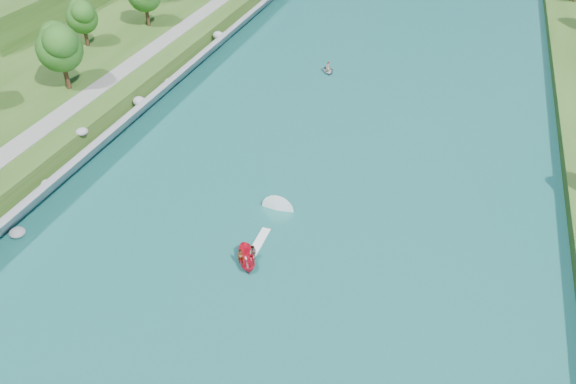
% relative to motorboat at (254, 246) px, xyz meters
% --- Properties ---
extents(ground, '(260.00, 260.00, 0.00)m').
position_rel_motorboat_xyz_m(ground, '(1.82, -9.80, -0.70)').
color(ground, '#2D5119').
rests_on(ground, ground).
extents(river_water, '(55.00, 240.00, 0.10)m').
position_rel_motorboat_xyz_m(river_water, '(1.82, 10.20, -0.65)').
color(river_water, '#175851').
rests_on(river_water, ground).
extents(riprap_bank, '(4.09, 236.00, 4.23)m').
position_rel_motorboat_xyz_m(riprap_bank, '(-24.04, 9.76, 1.11)').
color(riprap_bank, slate).
rests_on(riprap_bank, ground).
extents(riverside_path, '(3.00, 200.00, 0.10)m').
position_rel_motorboat_xyz_m(riverside_path, '(-30.68, 10.20, 2.85)').
color(riverside_path, gray).
rests_on(riverside_path, berm_west).
extents(motorboat, '(3.60, 18.76, 1.94)m').
position_rel_motorboat_xyz_m(motorboat, '(0.00, 0.00, 0.00)').
color(motorboat, red).
rests_on(motorboat, river_water).
extents(raft, '(3.27, 3.74, 1.69)m').
position_rel_motorboat_xyz_m(raft, '(-4.25, 43.10, -0.21)').
color(raft, gray).
rests_on(raft, river_water).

